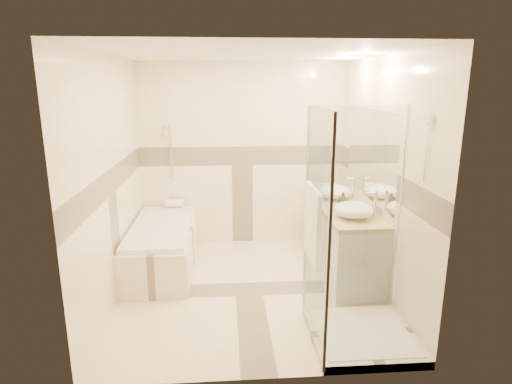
{
  "coord_description": "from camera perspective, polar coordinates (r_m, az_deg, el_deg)",
  "views": [
    {
      "loc": [
        -0.24,
        -4.34,
        2.22
      ],
      "look_at": [
        0.1,
        0.25,
        1.05
      ],
      "focal_mm": 30.0,
      "sensor_mm": 36.0,
      "label": 1
    }
  ],
  "objects": [
    {
      "name": "room",
      "position": [
        4.47,
        -0.35,
        1.83
      ],
      "size": [
        2.82,
        3.02,
        2.52
      ],
      "color": "beige",
      "rests_on": "ground"
    },
    {
      "name": "bathtub",
      "position": [
        5.4,
        -12.4,
        -6.83
      ],
      "size": [
        0.75,
        1.7,
        0.56
      ],
      "color": "beige",
      "rests_on": "ground"
    },
    {
      "name": "vanity",
      "position": [
        5.16,
        11.47,
        -6.39
      ],
      "size": [
        0.58,
        1.62,
        0.85
      ],
      "color": "white",
      "rests_on": "ground"
    },
    {
      "name": "shower_enclosure",
      "position": [
        3.93,
        12.32,
        -11.97
      ],
      "size": [
        0.96,
        0.93,
        2.04
      ],
      "color": "beige",
      "rests_on": "ground"
    },
    {
      "name": "vessel_sink_near",
      "position": [
        5.32,
        10.55,
        0.02
      ],
      "size": [
        0.42,
        0.42,
        0.17
      ],
      "primitive_type": "ellipsoid",
      "color": "white",
      "rests_on": "vanity"
    },
    {
      "name": "vessel_sink_far",
      "position": [
        4.61,
        12.93,
        -2.33
      ],
      "size": [
        0.42,
        0.42,
        0.17
      ],
      "primitive_type": "ellipsoid",
      "color": "white",
      "rests_on": "vanity"
    },
    {
      "name": "faucet_near",
      "position": [
        5.36,
        12.82,
        0.81
      ],
      "size": [
        0.11,
        0.03,
        0.27
      ],
      "color": "silver",
      "rests_on": "vanity"
    },
    {
      "name": "faucet_far",
      "position": [
        4.65,
        15.53,
        -1.29
      ],
      "size": [
        0.12,
        0.03,
        0.28
      ],
      "color": "silver",
      "rests_on": "vanity"
    },
    {
      "name": "amenity_bottle_a",
      "position": [
        5.01,
        11.5,
        -0.97
      ],
      "size": [
        0.08,
        0.08,
        0.16
      ],
      "primitive_type": "imported",
      "rotation": [
        0.0,
        0.0,
        0.14
      ],
      "color": "black",
      "rests_on": "vanity"
    },
    {
      "name": "amenity_bottle_b",
      "position": [
        5.0,
        11.51,
        -0.95
      ],
      "size": [
        0.13,
        0.13,
        0.16
      ],
      "primitive_type": "imported",
      "rotation": [
        0.0,
        0.0,
        0.07
      ],
      "color": "black",
      "rests_on": "vanity"
    },
    {
      "name": "folded_towels",
      "position": [
        5.61,
        9.76,
        0.4
      ],
      "size": [
        0.22,
        0.31,
        0.09
      ],
      "primitive_type": "cube",
      "rotation": [
        0.0,
        0.0,
        -0.19
      ],
      "color": "white",
      "rests_on": "vanity"
    },
    {
      "name": "rolled_towel",
      "position": [
        6.0,
        -10.83,
        -1.5
      ],
      "size": [
        0.25,
        0.11,
        0.11
      ],
      "primitive_type": "cylinder",
      "rotation": [
        0.0,
        1.57,
        0.0
      ],
      "color": "white",
      "rests_on": "bathtub"
    }
  ]
}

